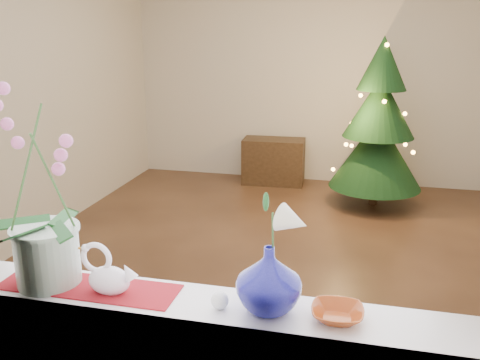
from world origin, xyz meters
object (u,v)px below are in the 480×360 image
object	(u,v)px
xmas_tree	(379,123)
side_table	(274,161)
paperweight	(220,300)
orchid_pot	(40,189)
swan	(108,270)
blue_vase	(269,274)
amber_dish	(337,315)

from	to	relation	value
xmas_tree	side_table	distance (m)	1.46
paperweight	side_table	xyz separation A→B (m)	(-0.63, 4.63, -0.67)
orchid_pot	swan	bearing A→B (deg)	-4.21
blue_vase	amber_dish	world-z (taller)	blue_vase
blue_vase	side_table	bearing A→B (deg)	99.91
paperweight	amber_dish	xyz separation A→B (m)	(0.41, 0.02, -0.01)
swan	xmas_tree	world-z (taller)	xmas_tree
orchid_pot	blue_vase	world-z (taller)	orchid_pot
orchid_pot	side_table	bearing A→B (deg)	89.25
blue_vase	xmas_tree	xyz separation A→B (m)	(0.40, 4.06, -0.17)
side_table	xmas_tree	bearing A→B (deg)	-26.95
orchid_pot	swan	size ratio (longest dim) A/B	3.47
paperweight	side_table	size ratio (longest dim) A/B	0.09
paperweight	xmas_tree	xyz separation A→B (m)	(0.57, 4.09, -0.06)
amber_dish	side_table	size ratio (longest dim) A/B	0.21
swan	blue_vase	xyz separation A→B (m)	(0.60, 0.02, 0.04)
xmas_tree	side_table	xyz separation A→B (m)	(-1.20, 0.54, -0.62)
orchid_pot	side_table	distance (m)	4.71
swan	xmas_tree	size ratio (longest dim) A/B	0.12
swan	side_table	xyz separation A→B (m)	(-0.20, 4.62, -0.74)
amber_dish	side_table	xyz separation A→B (m)	(-1.04, 4.61, -0.66)
paperweight	amber_dish	world-z (taller)	paperweight
orchid_pot	paperweight	distance (m)	0.78
swan	amber_dish	world-z (taller)	swan
swan	side_table	distance (m)	4.68
paperweight	amber_dish	bearing A→B (deg)	3.25
swan	blue_vase	size ratio (longest dim) A/B	0.80
xmas_tree	side_table	size ratio (longest dim) A/B	2.42
blue_vase	paperweight	bearing A→B (deg)	-169.92
orchid_pot	side_table	xyz separation A→B (m)	(0.06, 4.60, -1.03)
paperweight	xmas_tree	distance (m)	4.13
swan	blue_vase	world-z (taller)	blue_vase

